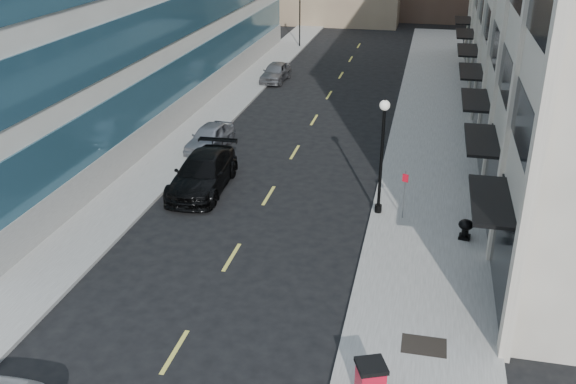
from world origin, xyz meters
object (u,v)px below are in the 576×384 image
at_px(sign_post, 405,188).
at_px(car_silver_sedan, 210,137).
at_px(car_black_pickup, 203,173).
at_px(urn_planter, 466,227).
at_px(lamppost, 382,147).
at_px(trash_bin, 370,381).
at_px(car_grey_sedan, 276,72).

bearing_deg(sign_post, car_silver_sedan, 170.16).
relative_size(car_silver_sedan, sign_post, 1.89).
relative_size(car_black_pickup, car_silver_sedan, 1.41).
xyz_separation_m(sign_post, urn_planter, (2.62, -1.34, -0.94)).
bearing_deg(urn_planter, lamppost, 155.42).
height_order(car_black_pickup, sign_post, sign_post).
distance_m(car_silver_sedan, trash_bin, 21.45).
xyz_separation_m(car_grey_sedan, trash_bin, (10.90, -34.00, 0.11)).
height_order(trash_bin, sign_post, sign_post).
height_order(car_silver_sedan, lamppost, lamppost).
bearing_deg(car_silver_sedan, lamppost, -27.12).
bearing_deg(car_silver_sedan, trash_bin, -54.02).
relative_size(car_black_pickup, sign_post, 2.66).
relative_size(car_grey_sedan, trash_bin, 3.36).
bearing_deg(lamppost, car_silver_sedan, 147.67).
bearing_deg(sign_post, trash_bin, -69.85).
relative_size(lamppost, urn_planter, 6.27).
height_order(car_black_pickup, trash_bin, car_black_pickup).
height_order(car_silver_sedan, sign_post, sign_post).
xyz_separation_m(trash_bin, sign_post, (0.23, 11.67, 0.77)).
bearing_deg(trash_bin, car_black_pickup, 103.70).
bearing_deg(car_black_pickup, car_grey_sedan, 91.51).
bearing_deg(lamppost, sign_post, -18.26).
height_order(car_silver_sedan, urn_planter, car_silver_sedan).
distance_m(car_grey_sedan, lamppost, 24.27).
bearing_deg(car_silver_sedan, car_grey_sedan, 94.94).
bearing_deg(trash_bin, sign_post, 66.55).
relative_size(car_silver_sedan, car_grey_sedan, 0.99).
xyz_separation_m(car_silver_sedan, urn_planter, (13.82, -8.10, -0.06)).
bearing_deg(sign_post, car_grey_sedan, 137.75).
xyz_separation_m(lamppost, urn_planter, (3.72, -1.70, -2.60)).
height_order(car_black_pickup, urn_planter, car_black_pickup).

